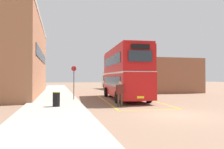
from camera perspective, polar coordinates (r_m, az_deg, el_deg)
The scene contains 10 objects.
ground_plane at distance 26.40m, azimuth -0.09°, elevation -5.23°, with size 135.60×135.60×0.00m, color #846651.
sidewalk_left at distance 28.03m, azimuth -14.36°, elevation -4.80°, with size 4.00×57.60×0.14m, color #A39E93.
brick_building_left at distance 28.29m, azimuth -23.22°, elevation 3.97°, with size 5.65×20.11×8.71m.
depot_building_right at distance 37.46m, azimuth 10.24°, elevation -0.38°, with size 7.14×17.82×4.60m.
double_decker_bus at distance 20.97m, azimuth 3.24°, elevation 0.49°, with size 3.39×10.21×4.75m.
single_deck_bus at distance 37.94m, azimuth 1.16°, elevation -1.39°, with size 3.28×10.09×3.02m.
pedestrian_boarding at distance 15.63m, azimuth 2.06°, elevation -4.44°, with size 0.60×0.26×1.79m.
litter_bin at distance 15.20m, azimuth -14.09°, elevation -6.15°, with size 0.50×0.50×0.96m.
bus_stop_sign at distance 19.65m, azimuth -9.76°, elevation -1.27°, with size 0.44×0.10×2.91m.
bay_marking_yellow at distance 19.25m, azimuth 4.74°, elevation -6.88°, with size 5.08×12.34×0.01m.
Camera 1 is at (-6.28, -11.16, 2.05)m, focal length 35.66 mm.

